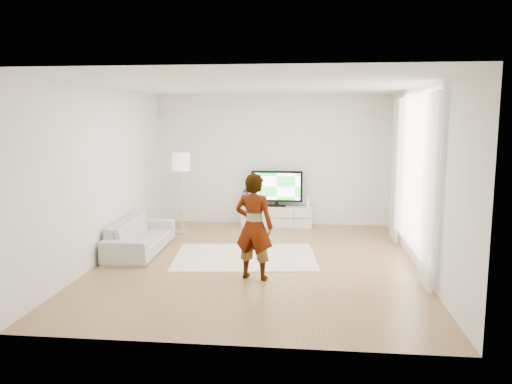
# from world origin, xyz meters

# --- Properties ---
(floor) EXTENTS (6.00, 6.00, 0.00)m
(floor) POSITION_xyz_m (0.00, 0.00, 0.00)
(floor) COLOR #AA864C
(floor) RESTS_ON ground
(ceiling) EXTENTS (6.00, 6.00, 0.00)m
(ceiling) POSITION_xyz_m (0.00, 0.00, 2.80)
(ceiling) COLOR white
(ceiling) RESTS_ON wall_back
(wall_left) EXTENTS (0.02, 6.00, 2.80)m
(wall_left) POSITION_xyz_m (-2.50, 0.00, 1.40)
(wall_left) COLOR white
(wall_left) RESTS_ON floor
(wall_right) EXTENTS (0.02, 6.00, 2.80)m
(wall_right) POSITION_xyz_m (2.50, 0.00, 1.40)
(wall_right) COLOR white
(wall_right) RESTS_ON floor
(wall_back) EXTENTS (5.00, 0.02, 2.80)m
(wall_back) POSITION_xyz_m (0.00, 3.00, 1.40)
(wall_back) COLOR white
(wall_back) RESTS_ON floor
(wall_front) EXTENTS (5.00, 0.02, 2.80)m
(wall_front) POSITION_xyz_m (0.00, -3.00, 1.40)
(wall_front) COLOR white
(wall_front) RESTS_ON floor
(window) EXTENTS (0.01, 2.60, 2.50)m
(window) POSITION_xyz_m (2.48, 0.30, 1.45)
(window) COLOR white
(window) RESTS_ON wall_right
(curtain_near) EXTENTS (0.04, 0.70, 2.60)m
(curtain_near) POSITION_xyz_m (2.40, -1.00, 1.35)
(curtain_near) COLOR white
(curtain_near) RESTS_ON floor
(curtain_far) EXTENTS (0.04, 0.70, 2.60)m
(curtain_far) POSITION_xyz_m (2.40, 1.60, 1.35)
(curtain_far) COLOR white
(curtain_far) RESTS_ON floor
(media_console) EXTENTS (1.50, 0.43, 0.42)m
(media_console) POSITION_xyz_m (0.13, 2.76, 0.21)
(media_console) COLOR silver
(media_console) RESTS_ON floor
(television) EXTENTS (1.10, 0.22, 0.77)m
(television) POSITION_xyz_m (0.13, 2.79, 0.84)
(television) COLOR black
(television) RESTS_ON media_console
(game_console) EXTENTS (0.07, 0.17, 0.22)m
(game_console) POSITION_xyz_m (0.79, 2.76, 0.53)
(game_console) COLOR white
(game_console) RESTS_ON media_console
(potted_plant) EXTENTS (0.25, 0.25, 0.39)m
(potted_plant) POSITION_xyz_m (-0.51, 2.77, 0.62)
(potted_plant) COLOR #3F7238
(potted_plant) RESTS_ON media_console
(rug) EXTENTS (2.49, 1.91, 0.01)m
(rug) POSITION_xyz_m (-0.23, 0.27, 0.01)
(rug) COLOR white
(rug) RESTS_ON floor
(player) EXTENTS (0.63, 0.49, 1.53)m
(player) POSITION_xyz_m (0.04, -0.86, 0.78)
(player) COLOR #334772
(player) RESTS_ON rug
(sofa) EXTENTS (0.80, 1.94, 0.56)m
(sofa) POSITION_xyz_m (-2.08, 0.43, 0.28)
(sofa) COLOR #AEADA9
(sofa) RESTS_ON floor
(floor_lamp) EXTENTS (0.36, 0.36, 1.61)m
(floor_lamp) POSITION_xyz_m (-1.73, 1.94, 1.37)
(floor_lamp) COLOR silver
(floor_lamp) RESTS_ON floor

